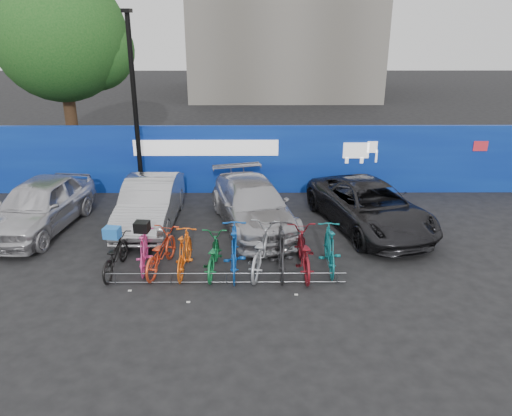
{
  "coord_description": "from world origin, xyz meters",
  "views": [
    {
      "loc": [
        0.63,
        -10.9,
        5.85
      ],
      "look_at": [
        0.71,
        2.0,
        0.92
      ],
      "focal_mm": 35.0,
      "sensor_mm": 36.0,
      "label": 1
    }
  ],
  "objects_px": {
    "car_1": "(150,203)",
    "bike_5": "(234,250)",
    "bike_4": "(213,255)",
    "bike_0": "(115,255)",
    "lamppost": "(135,103)",
    "bike_rack": "(226,278)",
    "car_3": "(370,206)",
    "tree": "(67,39)",
    "bike_6": "(261,249)",
    "bike_3": "(184,252)",
    "bike_9": "(330,248)",
    "bike_2": "(160,252)",
    "bike_7": "(281,249)",
    "car_0": "(39,205)",
    "bike_8": "(303,252)",
    "bike_1": "(144,250)",
    "car_2": "(253,205)"
  },
  "relations": [
    {
      "from": "lamppost",
      "to": "bike_4",
      "type": "relative_size",
      "value": 3.47
    },
    {
      "from": "bike_2",
      "to": "bike_rack",
      "type": "bearing_deg",
      "value": 167.8
    },
    {
      "from": "car_0",
      "to": "bike_0",
      "type": "bearing_deg",
      "value": -35.41
    },
    {
      "from": "lamppost",
      "to": "bike_0",
      "type": "bearing_deg",
      "value": -85.11
    },
    {
      "from": "bike_2",
      "to": "bike_4",
      "type": "relative_size",
      "value": 1.06
    },
    {
      "from": "car_2",
      "to": "bike_0",
      "type": "relative_size",
      "value": 2.7
    },
    {
      "from": "lamppost",
      "to": "bike_6",
      "type": "bearing_deg",
      "value": -52.81
    },
    {
      "from": "car_1",
      "to": "bike_4",
      "type": "relative_size",
      "value": 2.41
    },
    {
      "from": "bike_5",
      "to": "tree",
      "type": "bearing_deg",
      "value": -56.64
    },
    {
      "from": "car_0",
      "to": "bike_5",
      "type": "relative_size",
      "value": 2.19
    },
    {
      "from": "car_1",
      "to": "bike_5",
      "type": "relative_size",
      "value": 2.09
    },
    {
      "from": "bike_2",
      "to": "bike_7",
      "type": "bearing_deg",
      "value": -170.44
    },
    {
      "from": "tree",
      "to": "bike_9",
      "type": "bearing_deg",
      "value": -46.8
    },
    {
      "from": "tree",
      "to": "bike_6",
      "type": "relative_size",
      "value": 3.7
    },
    {
      "from": "bike_4",
      "to": "car_1",
      "type": "bearing_deg",
      "value": -52.57
    },
    {
      "from": "tree",
      "to": "car_1",
      "type": "distance_m",
      "value": 9.36
    },
    {
      "from": "tree",
      "to": "bike_0",
      "type": "distance_m",
      "value": 11.76
    },
    {
      "from": "bike_rack",
      "to": "bike_2",
      "type": "bearing_deg",
      "value": 156.19
    },
    {
      "from": "bike_4",
      "to": "bike_6",
      "type": "xyz_separation_m",
      "value": [
        1.17,
        0.09,
        0.09
      ]
    },
    {
      "from": "bike_rack",
      "to": "car_2",
      "type": "relative_size",
      "value": 1.19
    },
    {
      "from": "bike_7",
      "to": "bike_6",
      "type": "bearing_deg",
      "value": -9.29
    },
    {
      "from": "bike_3",
      "to": "bike_9",
      "type": "bearing_deg",
      "value": -174.1
    },
    {
      "from": "bike_4",
      "to": "bike_0",
      "type": "bearing_deg",
      "value": 2.59
    },
    {
      "from": "bike_2",
      "to": "bike_7",
      "type": "relative_size",
      "value": 0.94
    },
    {
      "from": "car_3",
      "to": "bike_0",
      "type": "height_order",
      "value": "car_3"
    },
    {
      "from": "car_3",
      "to": "bike_8",
      "type": "xyz_separation_m",
      "value": [
        -2.2,
        -2.71,
        -0.15
      ]
    },
    {
      "from": "car_1",
      "to": "bike_5",
      "type": "xyz_separation_m",
      "value": [
        2.61,
        -3.03,
        -0.09
      ]
    },
    {
      "from": "bike_5",
      "to": "car_2",
      "type": "bearing_deg",
      "value": -100.22
    },
    {
      "from": "bike_rack",
      "to": "car_3",
      "type": "bearing_deg",
      "value": 39.4
    },
    {
      "from": "bike_6",
      "to": "bike_9",
      "type": "distance_m",
      "value": 1.69
    },
    {
      "from": "car_1",
      "to": "bike_0",
      "type": "relative_size",
      "value": 2.43
    },
    {
      "from": "lamppost",
      "to": "bike_4",
      "type": "distance_m",
      "value": 6.71
    },
    {
      "from": "bike_5",
      "to": "bike_9",
      "type": "xyz_separation_m",
      "value": [
        2.33,
        0.19,
        -0.05
      ]
    },
    {
      "from": "car_0",
      "to": "bike_8",
      "type": "height_order",
      "value": "car_0"
    },
    {
      "from": "tree",
      "to": "bike_0",
      "type": "xyz_separation_m",
      "value": [
        4.04,
        -10.04,
        -4.61
      ]
    },
    {
      "from": "bike_0",
      "to": "bike_7",
      "type": "height_order",
      "value": "bike_7"
    },
    {
      "from": "bike_6",
      "to": "car_3",
      "type": "bearing_deg",
      "value": -128.61
    },
    {
      "from": "car_3",
      "to": "bike_8",
      "type": "distance_m",
      "value": 3.5
    },
    {
      "from": "bike_2",
      "to": "bike_3",
      "type": "height_order",
      "value": "bike_3"
    },
    {
      "from": "bike_6",
      "to": "bike_9",
      "type": "bearing_deg",
      "value": -165.34
    },
    {
      "from": "car_3",
      "to": "bike_4",
      "type": "relative_size",
      "value": 2.78
    },
    {
      "from": "bike_rack",
      "to": "car_1",
      "type": "bearing_deg",
      "value": 124.0
    },
    {
      "from": "car_3",
      "to": "bike_4",
      "type": "height_order",
      "value": "car_3"
    },
    {
      "from": "bike_rack",
      "to": "car_1",
      "type": "distance_m",
      "value": 4.39
    },
    {
      "from": "car_2",
      "to": "bike_2",
      "type": "height_order",
      "value": "car_2"
    },
    {
      "from": "bike_rack",
      "to": "lamppost",
      "type": "bearing_deg",
      "value": 118.07
    },
    {
      "from": "tree",
      "to": "car_0",
      "type": "bearing_deg",
      "value": -80.86
    },
    {
      "from": "bike_4",
      "to": "bike_9",
      "type": "xyz_separation_m",
      "value": [
        2.86,
        0.16,
        0.1
      ]
    },
    {
      "from": "bike_rack",
      "to": "bike_1",
      "type": "relative_size",
      "value": 3.36
    },
    {
      "from": "car_2",
      "to": "bike_5",
      "type": "distance_m",
      "value": 2.92
    }
  ]
}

